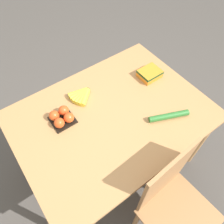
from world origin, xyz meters
TOP-DOWN VIEW (x-y plane):
  - ground_plane at (0.00, 0.00)m, footprint 12.00×12.00m
  - dining_table at (0.00, 0.00)m, footprint 1.30×0.97m
  - chair at (-0.00, 0.65)m, footprint 0.44×0.42m
  - banana_bunch at (0.09, -0.26)m, footprint 0.16×0.16m
  - tomato_pack at (0.30, -0.16)m, footprint 0.15×0.15m
  - carrot_bag at (-0.45, -0.12)m, footprint 0.16×0.14m
  - cucumber_near at (-0.29, 0.24)m, footprint 0.27×0.15m

SIDE VIEW (x-z plane):
  - ground_plane at x=0.00m, z-range 0.00..0.00m
  - chair at x=0.00m, z-range 0.01..0.99m
  - dining_table at x=0.00m, z-range 0.28..1.02m
  - banana_bunch at x=0.09m, z-range 0.75..0.79m
  - cucumber_near at x=-0.29m, z-range 0.75..0.79m
  - carrot_bag at x=-0.45m, z-range 0.75..0.81m
  - tomato_pack at x=0.30m, z-range 0.75..0.82m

